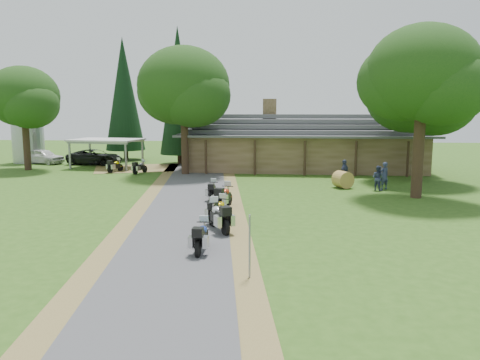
# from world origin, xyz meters

# --- Properties ---
(ground) EXTENTS (120.00, 120.00, 0.00)m
(ground) POSITION_xyz_m (0.00, 0.00, 0.00)
(ground) COLOR #2E5117
(ground) RESTS_ON ground
(driveway) EXTENTS (51.95, 51.95, 0.00)m
(driveway) POSITION_xyz_m (-0.50, 4.00, 0.00)
(driveway) COLOR #464649
(driveway) RESTS_ON ground
(lodge) EXTENTS (21.40, 9.40, 4.90)m
(lodge) POSITION_xyz_m (6.00, 24.00, 2.45)
(lodge) COLOR brown
(lodge) RESTS_ON ground
(silo) EXTENTS (3.21, 3.21, 6.12)m
(silo) POSITION_xyz_m (-21.05, 26.50, 3.06)
(silo) COLOR gray
(silo) RESTS_ON ground
(carport) EXTENTS (6.47, 4.74, 2.60)m
(carport) POSITION_xyz_m (-11.69, 23.10, 1.30)
(carport) COLOR silver
(carport) RESTS_ON ground
(car_white_sedan) EXTENTS (3.85, 5.94, 1.83)m
(car_white_sedan) POSITION_xyz_m (-19.09, 25.53, 0.92)
(car_white_sedan) COLOR silver
(car_white_sedan) RESTS_ON ground
(car_dark_suv) EXTENTS (3.18, 5.99, 2.19)m
(car_dark_suv) POSITION_xyz_m (-13.76, 25.33, 1.09)
(car_dark_suv) COLOR black
(car_dark_suv) RESTS_ON ground
(motorcycle_row_a) EXTENTS (0.61, 1.80, 1.23)m
(motorcycle_row_a) POSITION_xyz_m (1.28, -1.38, 0.61)
(motorcycle_row_a) COLOR #223C9A
(motorcycle_row_a) RESTS_ON ground
(motorcycle_row_b) EXTENTS (1.55, 2.12, 1.40)m
(motorcycle_row_b) POSITION_xyz_m (1.51, 1.61, 0.70)
(motorcycle_row_b) COLOR #B5B9BD
(motorcycle_row_b) RESTS_ON ground
(motorcycle_row_c) EXTENTS (1.02, 1.92, 1.25)m
(motorcycle_row_c) POSITION_xyz_m (1.29, 3.22, 0.63)
(motorcycle_row_c) COLOR #DAB009
(motorcycle_row_c) RESTS_ON ground
(motorcycle_row_d) EXTENTS (1.06, 2.09, 1.37)m
(motorcycle_row_d) POSITION_xyz_m (1.15, 6.36, 0.68)
(motorcycle_row_d) COLOR #B53316
(motorcycle_row_d) RESTS_ON ground
(motorcycle_row_e) EXTENTS (0.61, 1.74, 1.18)m
(motorcycle_row_e) POSITION_xyz_m (0.18, 8.68, 0.59)
(motorcycle_row_e) COLOR black
(motorcycle_row_e) RESTS_ON ground
(motorcycle_carport_a) EXTENTS (1.06, 1.81, 1.18)m
(motorcycle_carport_a) POSITION_xyz_m (-9.87, 20.12, 0.59)
(motorcycle_carport_a) COLOR #E0D700
(motorcycle_carport_a) RESTS_ON ground
(motorcycle_carport_b) EXTENTS (1.05, 1.75, 1.14)m
(motorcycle_carport_b) POSITION_xyz_m (-7.50, 19.42, 0.57)
(motorcycle_carport_b) COLOR gray
(motorcycle_carport_b) RESTS_ON ground
(person_a) EXTENTS (0.74, 0.67, 2.14)m
(person_a) POSITION_xyz_m (10.92, 13.32, 1.07)
(person_a) COLOR #343D5E
(person_a) RESTS_ON ground
(person_b) EXTENTS (0.66, 0.66, 1.91)m
(person_b) POSITION_xyz_m (10.44, 12.85, 0.95)
(person_b) COLOR #343D5E
(person_b) RESTS_ON ground
(person_c) EXTENTS (0.71, 0.76, 2.18)m
(person_c) POSITION_xyz_m (8.46, 14.29, 1.09)
(person_c) COLOR #343D5E
(person_c) RESTS_ON ground
(hay_bale) EXTENTS (1.49, 1.45, 1.14)m
(hay_bale) POSITION_xyz_m (8.29, 13.64, 0.57)
(hay_bale) COLOR olive
(hay_bale) RESTS_ON ground
(sign_post) EXTENTS (0.37, 0.06, 2.03)m
(sign_post) POSITION_xyz_m (3.25, -3.98, 1.02)
(sign_post) COLOR gray
(sign_post) RESTS_ON ground
(oak_lodge_left) EXTENTS (7.37, 7.37, 11.52)m
(oak_lodge_left) POSITION_xyz_m (-3.71, 19.44, 5.76)
(oak_lodge_left) COLOR #12350F
(oak_lodge_left) RESTS_ON ground
(oak_lodge_right) EXTENTS (7.26, 7.26, 10.63)m
(oak_lodge_right) POSITION_xyz_m (14.13, 17.30, 5.31)
(oak_lodge_right) COLOR #12350F
(oak_lodge_right) RESTS_ON ground
(oak_driveway) EXTENTS (6.53, 6.53, 11.87)m
(oak_driveway) POSITION_xyz_m (12.23, 10.47, 5.94)
(oak_driveway) COLOR #12350F
(oak_driveway) RESTS_ON ground
(oak_silo) EXTENTS (6.02, 6.02, 10.31)m
(oak_silo) POSITION_xyz_m (-18.02, 20.86, 5.16)
(oak_silo) COLOR #12350F
(oak_silo) RESTS_ON ground
(cedar_near) EXTENTS (3.71, 3.71, 13.06)m
(cedar_near) POSITION_xyz_m (-5.77, 26.66, 6.53)
(cedar_near) COLOR black
(cedar_near) RESTS_ON ground
(cedar_far) EXTENTS (4.04, 4.04, 12.61)m
(cedar_far) POSITION_xyz_m (-12.21, 29.79, 6.31)
(cedar_far) COLOR black
(cedar_far) RESTS_ON ground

